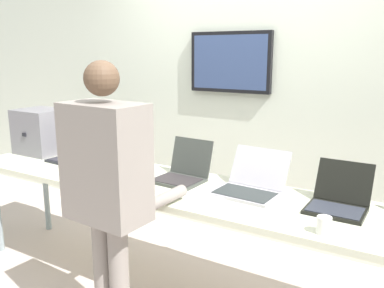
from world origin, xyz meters
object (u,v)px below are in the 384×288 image
laptop_station_4 (339,199)px  laptop_station_3 (251,184)px  laptop_station_1 (127,161)px  coffee_mug (324,225)px  laptop_station_2 (183,171)px  workbench (178,192)px  laptop_station_0 (77,153)px  person (108,184)px  equipment_box (41,131)px

laptop_station_4 → laptop_station_3: bearing=-179.7°
laptop_station_1 → coffee_mug: 1.59m
laptop_station_2 → workbench: bearing=-75.3°
laptop_station_0 → workbench: bearing=-6.1°
laptop_station_3 → person: person is taller
workbench → coffee_mug: coffee_mug is taller
workbench → laptop_station_3: laptop_station_3 is taller
equipment_box → laptop_station_4: bearing=-0.5°
workbench → laptop_station_4: laptop_station_4 is taller
laptop_station_1 → laptop_station_4: bearing=-0.1°
workbench → equipment_box: equipment_box is taller
laptop_station_1 → person: person is taller
laptop_station_0 → laptop_station_2: bearing=0.1°
equipment_box → laptop_station_2: (1.47, -0.03, -0.13)m
laptop_station_0 → laptop_station_2: size_ratio=1.05×
laptop_station_0 → person: bearing=-35.8°
laptop_station_4 → coffee_mug: 0.37m
workbench → laptop_station_4: bearing=6.9°
laptop_station_2 → coffee_mug: size_ratio=4.09×
laptop_station_0 → laptop_station_1: 0.51m
workbench → equipment_box: (-1.50, 0.14, 0.24)m
equipment_box → laptop_station_2: 1.47m
laptop_station_3 → person: (-0.50, -0.74, 0.12)m
laptop_station_1 → person: 0.91m
laptop_station_1 → laptop_station_3: 1.01m
laptop_station_4 → laptop_station_0: bearing=-179.8°
laptop_station_2 → laptop_station_4: laptop_station_2 is taller
laptop_station_1 → laptop_station_2: size_ratio=0.95×
laptop_station_2 → laptop_station_3: (0.50, 0.00, -0.00)m
person → laptop_station_0: bearing=144.2°
workbench → laptop_station_1: bearing=167.1°
laptop_station_3 → laptop_station_1: bearing=179.7°
workbench → laptop_station_3: size_ratio=8.47×
equipment_box → laptop_station_3: bearing=-0.7°
laptop_station_2 → laptop_station_4: bearing=0.3°
workbench → person: size_ratio=2.16×
laptop_station_0 → person: (1.01, -0.73, 0.12)m
laptop_station_2 → person: person is taller
equipment_box → laptop_station_2: bearing=-1.0°
equipment_box → laptop_station_2: equipment_box is taller
laptop_station_4 → person: person is taller
laptop_station_2 → laptop_station_4: size_ratio=0.98×
laptop_station_4 → laptop_station_1: bearing=179.9°
laptop_station_3 → laptop_station_4: (0.53, 0.00, -0.00)m
laptop_station_2 → person: 0.75m
equipment_box → coffee_mug: 2.54m
laptop_station_0 → laptop_station_3: 1.52m
workbench → laptop_station_2: bearing=104.7°
laptop_station_3 → equipment_box: bearing=179.3°
laptop_station_4 → equipment_box: bearing=179.5°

